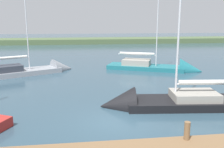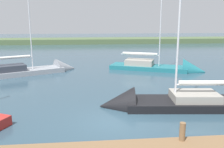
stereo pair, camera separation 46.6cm
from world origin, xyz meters
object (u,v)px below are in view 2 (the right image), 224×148
(sailboat_far_right, at_px, (167,69))
(mooring_post_near, at_px, (182,132))
(sailboat_near_dock, at_px, (41,71))
(sailboat_mid_channel, at_px, (159,105))

(sailboat_far_right, bearing_deg, mooring_post_near, -83.00)
(mooring_post_near, relative_size, sailboat_near_dock, 0.07)
(sailboat_near_dock, relative_size, sailboat_far_right, 0.92)
(mooring_post_near, relative_size, sailboat_far_right, 0.06)
(mooring_post_near, bearing_deg, sailboat_near_dock, -64.16)
(sailboat_far_right, distance_m, sailboat_mid_channel, 12.51)
(sailboat_far_right, bearing_deg, sailboat_near_dock, -158.02)
(mooring_post_near, xyz_separation_m, sailboat_far_right, (-5.11, -17.71, -0.97))
(sailboat_near_dock, relative_size, sailboat_mid_channel, 0.94)
(sailboat_near_dock, distance_m, sailboat_far_right, 13.82)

